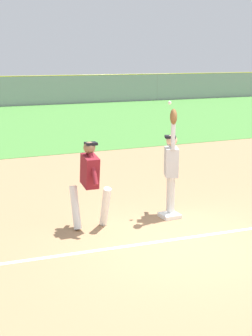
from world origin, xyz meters
The scene contains 8 objects.
ground_plane centered at (0.00, 0.00, 0.00)m, with size 80.75×80.75×0.00m, color #A37A54.
outfield_grass centered at (0.00, 17.56, 0.01)m, with size 53.91×17.52×0.01m, color #478438.
first_base centered at (0.49, 1.41, 0.04)m, with size 0.38×0.38×0.08m, color white.
fielder centered at (0.59, 1.55, 1.12)m, with size 0.45×0.86×2.28m.
runner centered at (-1.24, 1.49, 1.00)m, with size 0.72×0.84×1.72m.
baseball centered at (0.65, 1.78, 2.36)m, with size 0.07×0.07×0.07m, color white.
parked_car_blue centered at (5.19, 30.24, 0.67)m, with size 4.42×2.15×1.25m.
parked_car_silver centered at (10.95, 30.85, 0.67)m, with size 4.48×2.28×1.25m.
Camera 1 is at (-4.34, -7.00, 3.28)m, focal length 51.69 mm.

